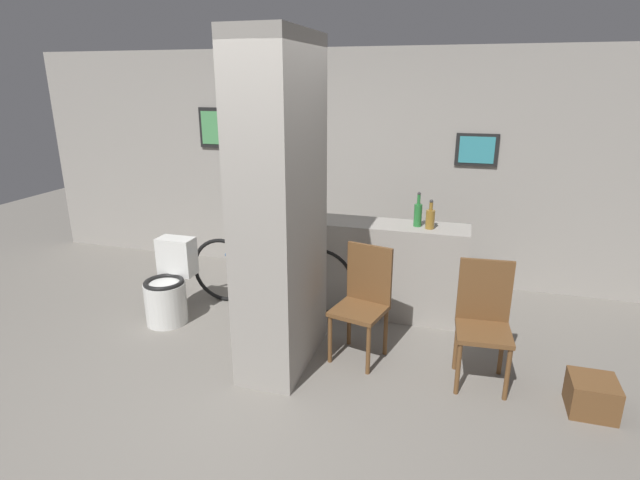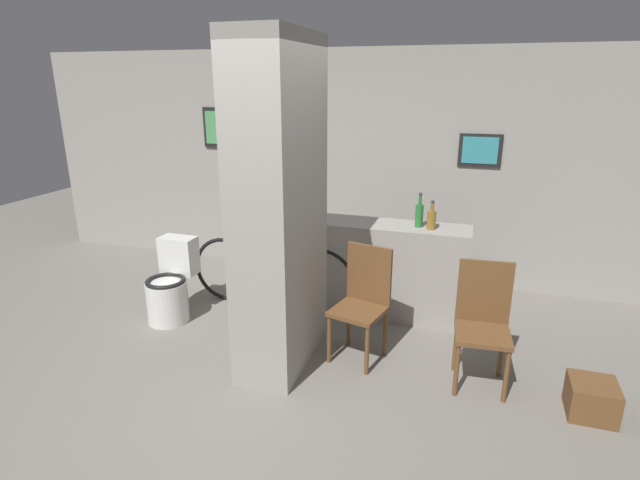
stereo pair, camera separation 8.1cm
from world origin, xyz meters
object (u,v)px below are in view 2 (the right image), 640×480
Objects in this scene: chair_near_pillar at (363,299)px; chair_by_doorway at (483,320)px; toilet at (171,287)px; bicycle at (272,274)px; bottle_tall at (419,214)px.

chair_near_pillar is 1.00× the size of chair_by_doorway.
chair_by_doorway reaches higher than toilet.
chair_by_doorway is (0.96, -0.10, 0.00)m from chair_near_pillar.
bicycle is at bearing 155.92° from chair_by_doorway.
chair_near_pillar is at bearing -30.55° from bicycle.
bicycle is 1.60m from bottle_tall.
bicycle is (-1.10, 0.65, -0.16)m from chair_near_pillar.
bottle_tall reaches higher than chair_by_doorway.
chair_by_doorway is 1.26m from bottle_tall.
toilet is at bearing -169.62° from chair_near_pillar.
chair_near_pillar and chair_by_doorway have the same top height.
toilet is 2.37× the size of bottle_tall.
chair_by_doorway is at bearing 8.02° from chair_near_pillar.
toilet is at bearing -161.83° from bottle_tall.
chair_near_pillar is at bearing 170.11° from chair_by_doorway.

